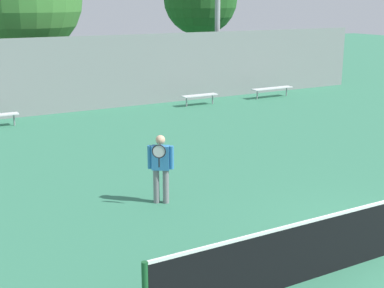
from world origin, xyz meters
name	(u,v)px	position (x,y,z in m)	size (l,w,h in m)	color
tennis_player	(161,165)	(-2.99, 4.37, 0.92)	(0.55, 0.52, 1.61)	slate
bench_courtside_far	(272,89)	(7.77, 14.17, 0.43)	(2.20, 0.40, 0.47)	silver
bench_adjacent_court	(200,96)	(3.75, 14.17, 0.43)	(1.68, 0.40, 0.47)	silver
back_fence	(107,72)	(0.00, 15.56, 1.55)	(27.29, 0.06, 3.11)	gray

